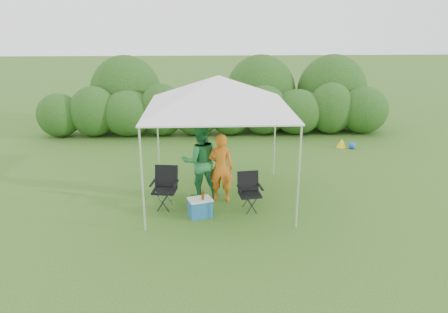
{
  "coord_description": "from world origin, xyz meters",
  "views": [
    {
      "loc": [
        -0.29,
        -8.78,
        4.11
      ],
      "look_at": [
        0.12,
        0.4,
        1.05
      ],
      "focal_mm": 35.0,
      "sensor_mm": 36.0,
      "label": 1
    }
  ],
  "objects_px": {
    "canopy": "(218,93)",
    "chair_right": "(249,189)",
    "chair_left": "(165,184)",
    "woman": "(200,161)",
    "cooler": "(200,207)",
    "man": "(221,168)"
  },
  "relations": [
    {
      "from": "canopy",
      "to": "chair_left",
      "type": "bearing_deg",
      "value": -163.44
    },
    {
      "from": "woman",
      "to": "cooler",
      "type": "relative_size",
      "value": 3.12
    },
    {
      "from": "cooler",
      "to": "man",
      "type": "bearing_deg",
      "value": 42.19
    },
    {
      "from": "chair_left",
      "to": "woman",
      "type": "xyz_separation_m",
      "value": [
        0.77,
        0.46,
        0.36
      ]
    },
    {
      "from": "chair_left",
      "to": "woman",
      "type": "bearing_deg",
      "value": 38.99
    },
    {
      "from": "canopy",
      "to": "chair_right",
      "type": "relative_size",
      "value": 3.76
    },
    {
      "from": "man",
      "to": "chair_right",
      "type": "bearing_deg",
      "value": 152.06
    },
    {
      "from": "man",
      "to": "woman",
      "type": "xyz_separation_m",
      "value": [
        -0.46,
        0.21,
        0.09
      ]
    },
    {
      "from": "chair_left",
      "to": "man",
      "type": "xyz_separation_m",
      "value": [
        1.23,
        0.26,
        0.27
      ]
    },
    {
      "from": "canopy",
      "to": "man",
      "type": "bearing_deg",
      "value": -63.7
    },
    {
      "from": "canopy",
      "to": "chair_left",
      "type": "height_order",
      "value": "canopy"
    },
    {
      "from": "canopy",
      "to": "cooler",
      "type": "xyz_separation_m",
      "value": [
        -0.42,
        -0.92,
        -2.26
      ]
    },
    {
      "from": "canopy",
      "to": "cooler",
      "type": "relative_size",
      "value": 5.52
    },
    {
      "from": "canopy",
      "to": "chair_right",
      "type": "bearing_deg",
      "value": -42.22
    },
    {
      "from": "man",
      "to": "canopy",
      "type": "bearing_deg",
      "value": -52.39
    },
    {
      "from": "chair_right",
      "to": "cooler",
      "type": "xyz_separation_m",
      "value": [
        -1.06,
        -0.34,
        -0.26
      ]
    },
    {
      "from": "man",
      "to": "woman",
      "type": "bearing_deg",
      "value": -12.69
    },
    {
      "from": "canopy",
      "to": "chair_left",
      "type": "distance_m",
      "value": 2.31
    },
    {
      "from": "chair_right",
      "to": "chair_left",
      "type": "height_order",
      "value": "chair_left"
    },
    {
      "from": "chair_right",
      "to": "man",
      "type": "height_order",
      "value": "man"
    },
    {
      "from": "chair_right",
      "to": "woman",
      "type": "xyz_separation_m",
      "value": [
        -1.05,
        0.69,
        0.41
      ]
    },
    {
      "from": "man",
      "to": "woman",
      "type": "height_order",
      "value": "woman"
    }
  ]
}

